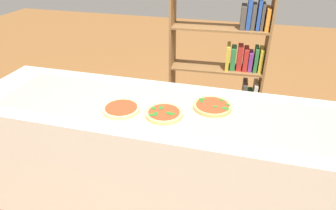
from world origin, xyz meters
The scene contains 7 objects.
ground_plane centered at (0.00, 0.00, 0.00)m, with size 12.00×12.00×0.00m, color brown.
counter centered at (0.00, 0.00, 0.45)m, with size 2.70×0.73×0.90m, color beige.
parchment_paper centered at (0.00, 0.00, 0.90)m, with size 2.23×0.51×0.00m, color tan.
pizza_plain_0 centered at (-0.27, -0.11, 0.92)m, with size 0.23×0.23×0.02m.
pizza_spinach_1 centered at (0.00, -0.09, 0.92)m, with size 0.23×0.23×0.03m.
pizza_spinach_2 centered at (0.27, 0.07, 0.92)m, with size 0.25×0.25×0.03m.
bookshelf centered at (0.31, 1.07, 0.76)m, with size 0.88×0.29×1.54m.
Camera 1 is at (0.42, -1.57, 1.85)m, focal length 31.55 mm.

